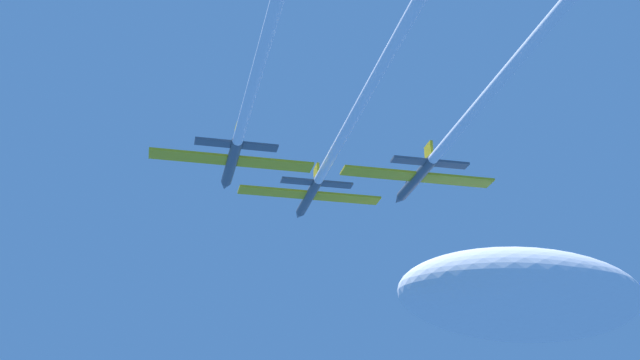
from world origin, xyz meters
The scene contains 4 objects.
jet_lead centered at (0.29, -15.74, 0.53)m, with size 19.17×58.33×3.18m.
jet_left_wing centered at (-11.40, -30.85, -0.57)m, with size 19.17×66.72×3.18m.
jet_right_wing centered at (11.46, -28.89, -0.61)m, with size 19.17×61.94×3.18m.
cloud_wispy centered at (34.43, 8.77, -9.05)m, with size 38.31×21.07×13.41m, color white.
Camera 1 is at (-19.20, -94.29, -38.34)m, focal length 43.47 mm.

